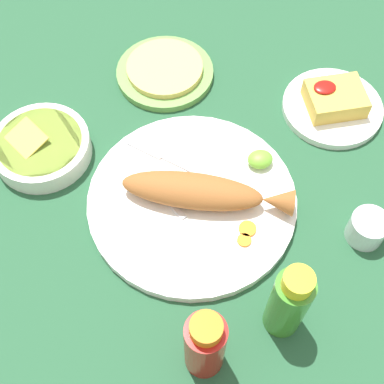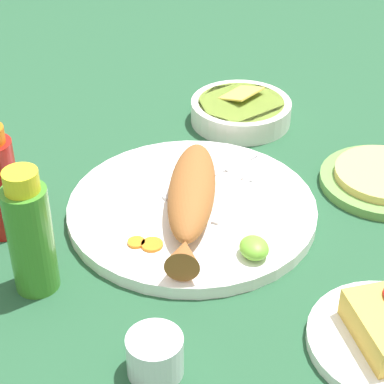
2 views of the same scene
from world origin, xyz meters
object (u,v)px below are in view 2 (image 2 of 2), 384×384
Objects in this scene: main_plate at (192,209)px; hot_sauce_bottle_green at (30,235)px; fork_near at (219,171)px; guacamole_bowl at (241,110)px; fried_fish at (191,196)px; tortilla_plate at (383,180)px; salt_cup at (155,357)px; fork_far at (244,183)px.

main_plate is 0.25m from hot_sauce_bottle_green.
guacamole_bowl reaches higher than fork_near.
fork_near is at bearing -18.92° from fried_fish.
guacamole_bowl is 0.90× the size of tortilla_plate.
hot_sauce_bottle_green is at bearing 33.60° from salt_cup.
guacamole_bowl is (0.17, -0.09, 0.00)m from fork_near.
fork_far is at bearing 163.72° from guacamole_bowl.
fried_fish is 1.49× the size of tortilla_plate.
salt_cup is at bearing 123.53° from tortilla_plate.
main_plate reaches higher than tortilla_plate.
main_plate is 0.04m from fried_fish.
fried_fish reaches higher than salt_cup.
fork_near is (0.07, -0.06, 0.01)m from main_plate.
fried_fish is 0.23m from hot_sauce_bottle_green.
fried_fish is at bearing -22.44° from salt_cup.
fried_fish reaches higher than fork_near.
main_plate is 0.29m from tortilla_plate.
fried_fish reaches higher than guacamole_bowl.
guacamole_bowl is at bearing 31.65° from tortilla_plate.
hot_sauce_bottle_green is 0.21m from salt_cup.
fork_far is 0.80× the size of tortilla_plate.
fork_near is at bearing -26.63° from salt_cup.
salt_cup is (-0.17, -0.11, -0.06)m from hot_sauce_bottle_green.
fork_near is 0.33m from hot_sauce_bottle_green.
fried_fish is 0.30m from tortilla_plate.
main_plate is at bearing 90.55° from tortilla_plate.
hot_sauce_bottle_green is 0.53m from tortilla_plate.
fork_near is 1.01× the size of guacamole_bowl.
hot_sauce_bottle_green reaches higher than salt_cup.
fork_far is 0.35m from salt_cup.
fried_fish is 1.86× the size of fork_far.
fork_far is (-0.04, -0.03, 0.00)m from fork_near.
guacamole_bowl reaches higher than fork_far.
guacamole_bowl reaches higher than salt_cup.
fried_fish is 0.11m from fork_near.
fork_near is at bearing 152.74° from guacamole_bowl.
salt_cup is 0.36× the size of guacamole_bowl.
salt_cup reaches higher than fork_near.
fork_near is 0.19m from guacamole_bowl.
fork_far is (0.04, -0.09, -0.02)m from fried_fish.
salt_cup is at bearing -173.50° from fork_far.
salt_cup is (-0.33, 0.17, 0.00)m from fork_near.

